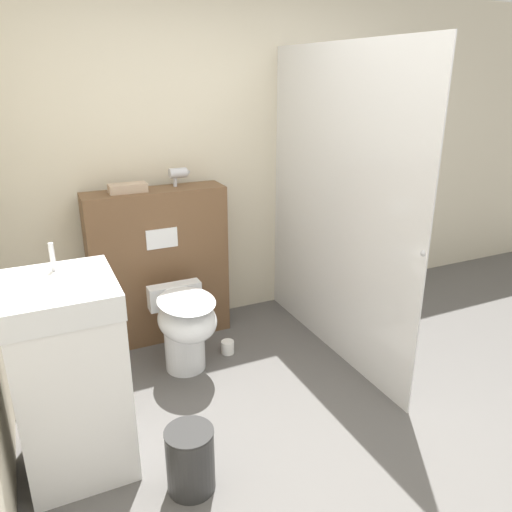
{
  "coord_description": "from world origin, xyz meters",
  "views": [
    {
      "loc": [
        -1.29,
        -1.77,
        1.9
      ],
      "look_at": [
        0.04,
        1.09,
        0.74
      ],
      "focal_mm": 35.0,
      "sensor_mm": 36.0,
      "label": 1
    }
  ],
  "objects_px": {
    "sink_vanity": "(71,376)",
    "hair_drier": "(179,174)",
    "waste_bin": "(190,460)",
    "toilet": "(185,325)"
  },
  "relations": [
    {
      "from": "sink_vanity",
      "to": "hair_drier",
      "type": "distance_m",
      "value": 1.66
    },
    {
      "from": "toilet",
      "to": "sink_vanity",
      "type": "xyz_separation_m",
      "value": [
        -0.75,
        -0.57,
        0.16
      ]
    },
    {
      "from": "toilet",
      "to": "waste_bin",
      "type": "distance_m",
      "value": 1.05
    },
    {
      "from": "hair_drier",
      "to": "waste_bin",
      "type": "relative_size",
      "value": 0.46
    },
    {
      "from": "toilet",
      "to": "sink_vanity",
      "type": "height_order",
      "value": "sink_vanity"
    },
    {
      "from": "toilet",
      "to": "hair_drier",
      "type": "bearing_deg",
      "value": 72.65
    },
    {
      "from": "sink_vanity",
      "to": "hair_drier",
      "type": "relative_size",
      "value": 7.45
    },
    {
      "from": "sink_vanity",
      "to": "waste_bin",
      "type": "height_order",
      "value": "sink_vanity"
    },
    {
      "from": "waste_bin",
      "to": "toilet",
      "type": "bearing_deg",
      "value": 73.46
    },
    {
      "from": "toilet",
      "to": "waste_bin",
      "type": "bearing_deg",
      "value": -106.54
    }
  ]
}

